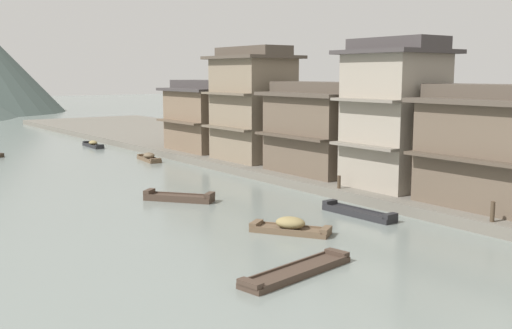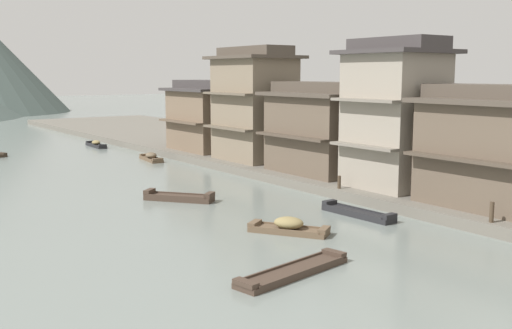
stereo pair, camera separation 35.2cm
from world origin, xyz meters
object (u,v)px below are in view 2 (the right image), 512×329
at_px(mooring_post_dock_far, 339,182).
at_px(house_waterfront_narrow, 320,129).
at_px(boat_moored_second, 358,213).
at_px(house_waterfront_end, 207,116).
at_px(house_waterfront_second, 494,147).
at_px(boat_midriver_upstream, 151,158).
at_px(house_waterfront_far, 254,105).
at_px(boat_moored_third, 96,145).
at_px(boat_moored_nearest, 289,227).
at_px(house_waterfront_tall, 395,114).
at_px(mooring_post_dock_mid, 492,212).
at_px(boat_upstream_distant, 293,271).
at_px(boat_midriver_drifting, 179,197).

bearing_deg(mooring_post_dock_far, house_waterfront_narrow, 59.62).
relative_size(boat_moored_second, house_waterfront_end, 0.59).
bearing_deg(house_waterfront_second, boat_midriver_upstream, 100.73).
xyz_separation_m(boat_moored_second, house_waterfront_far, (5.23, 16.82, 4.75)).
height_order(boat_midriver_upstream, house_waterfront_far, house_waterfront_far).
xyz_separation_m(boat_moored_third, boat_midriver_upstream, (0.24, -12.25, 0.03)).
bearing_deg(house_waterfront_end, house_waterfront_narrow, -90.41).
distance_m(boat_moored_nearest, house_waterfront_far, 20.72).
bearing_deg(boat_midriver_upstream, boat_moored_nearest, -101.46).
relative_size(boat_moored_nearest, house_waterfront_tall, 0.42).
height_order(boat_midriver_upstream, house_waterfront_tall, house_waterfront_tall).
bearing_deg(house_waterfront_far, mooring_post_dock_mid, -97.33).
bearing_deg(boat_moored_third, boat_moored_nearest, -97.42).
xyz_separation_m(boat_upstream_distant, house_waterfront_end, (13.94, 29.66, 3.48)).
relative_size(boat_moored_second, mooring_post_dock_far, 5.94).
relative_size(boat_midriver_drifting, mooring_post_dock_mid, 4.06).
bearing_deg(mooring_post_dock_mid, house_waterfront_second, 34.23).
relative_size(house_waterfront_second, house_waterfront_end, 0.94).
xyz_separation_m(boat_moored_nearest, house_waterfront_end, (10.44, 24.95, 3.32)).
relative_size(boat_moored_third, house_waterfront_narrow, 0.55).
distance_m(boat_moored_second, boat_midriver_upstream, 24.80).
distance_m(boat_midriver_upstream, house_waterfront_narrow, 16.87).
relative_size(boat_moored_second, boat_midriver_upstream, 1.21).
xyz_separation_m(house_waterfront_far, house_waterfront_end, (0.21, 7.53, -1.31)).
bearing_deg(boat_midriver_upstream, house_waterfront_narrow, -71.72).
distance_m(house_waterfront_tall, mooring_post_dock_far, 5.14).
height_order(house_waterfront_tall, mooring_post_dock_far, house_waterfront_tall).
xyz_separation_m(boat_moored_third, boat_upstream_distant, (-8.40, -42.36, -0.10)).
bearing_deg(house_waterfront_second, house_waterfront_far, 91.00).
relative_size(boat_moored_third, house_waterfront_end, 0.56).
bearing_deg(boat_moored_second, boat_moored_nearest, -173.21).
height_order(house_waterfront_narrow, mooring_post_dock_far, house_waterfront_narrow).
height_order(boat_midriver_drifting, house_waterfront_tall, house_waterfront_tall).
distance_m(boat_moored_second, house_waterfront_tall, 7.50).
distance_m(house_waterfront_tall, house_waterfront_narrow, 6.77).
distance_m(boat_moored_second, house_waterfront_far, 18.24).
bearing_deg(house_waterfront_far, house_waterfront_narrow, -89.22).
height_order(boat_moored_second, house_waterfront_tall, house_waterfront_tall).
bearing_deg(house_waterfront_tall, house_waterfront_end, 89.51).
height_order(house_waterfront_second, house_waterfront_far, house_waterfront_far).
height_order(boat_midriver_drifting, house_waterfront_second, house_waterfront_second).
height_order(boat_upstream_distant, house_waterfront_far, house_waterfront_far).
relative_size(boat_moored_third, boat_upstream_distant, 0.79).
xyz_separation_m(boat_midriver_drifting, boat_midriver_upstream, (5.85, 16.02, 0.07)).
bearing_deg(boat_moored_second, boat_midriver_upstream, 89.67).
height_order(boat_midriver_upstream, mooring_post_dock_mid, mooring_post_dock_mid).
height_order(boat_moored_nearest, boat_midriver_drifting, boat_moored_nearest).
distance_m(boat_moored_second, boat_upstream_distant, 10.02).
distance_m(boat_moored_second, boat_moored_third, 37.05).
xyz_separation_m(boat_moored_nearest, house_waterfront_second, (10.59, -3.33, 3.32)).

